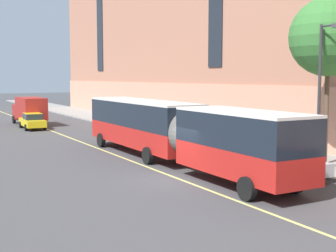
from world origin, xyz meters
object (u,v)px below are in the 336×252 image
object	(u,v)px
parked_car_silver_1	(289,162)
parked_car_black_2	(123,125)
box_truck	(29,109)
fire_hydrant	(113,121)
city_bus	(173,129)
street_lamp	(323,83)
taxi_cab	(32,121)
street_tree_mid_block	(329,37)

from	to	relation	value
parked_car_silver_1	parked_car_black_2	world-z (taller)	same
box_truck	fire_hydrant	bearing A→B (deg)	-33.10
city_bus	fire_hydrant	xyz separation A→B (m)	(5.03, 21.49, -1.55)
parked_car_black_2	street_lamp	bearing A→B (deg)	-84.72
parked_car_silver_1	taxi_cab	size ratio (longest dim) A/B	0.89
parked_car_black_2	street_lamp	distance (m)	21.30
city_bus	street_lamp	distance (m)	8.52
parked_car_silver_1	street_lamp	world-z (taller)	street_lamp
parked_car_black_2	street_lamp	size ratio (longest dim) A/B	0.64
street_tree_mid_block	street_lamp	distance (m)	3.54
city_bus	fire_hydrant	size ratio (longest dim) A/B	28.18
parked_car_silver_1	fire_hydrant	size ratio (longest dim) A/B	5.98
box_truck	fire_hydrant	size ratio (longest dim) A/B	9.77
street_tree_mid_block	street_lamp	xyz separation A→B (m)	(-1.99, -1.53, -2.50)
city_bus	street_tree_mid_block	size ratio (longest dim) A/B	2.20
street_tree_mid_block	fire_hydrant	size ratio (longest dim) A/B	12.83
parked_car_silver_1	taxi_cab	distance (m)	29.06
box_truck	street_lamp	bearing A→B (deg)	-77.12
parked_car_black_2	box_truck	xyz separation A→B (m)	(-5.51, 11.68, 0.89)
parked_car_silver_1	fire_hydrant	xyz separation A→B (m)	(1.68, 27.40, -0.29)
city_bus	street_lamp	xyz separation A→B (m)	(5.13, -6.26, 2.65)
parked_car_silver_1	parked_car_black_2	distance (m)	20.50
taxi_cab	street_lamp	world-z (taller)	street_lamp
street_lamp	street_tree_mid_block	bearing A→B (deg)	37.57
city_bus	parked_car_silver_1	bearing A→B (deg)	-60.43
city_bus	street_lamp	size ratio (longest dim) A/B	2.71
parked_car_silver_1	street_tree_mid_block	bearing A→B (deg)	17.47
city_bus	box_truck	size ratio (longest dim) A/B	2.89
taxi_cab	city_bus	bearing A→B (deg)	-82.66
city_bus	fire_hydrant	world-z (taller)	city_bus
parked_car_black_2	fire_hydrant	distance (m)	7.14
taxi_cab	street_tree_mid_block	xyz separation A→B (m)	(10.02, -27.19, 6.41)
parked_car_silver_1	taxi_cab	xyz separation A→B (m)	(-6.25, 28.38, 0.00)
city_bus	street_tree_mid_block	distance (m)	9.98
parked_car_black_2	box_truck	world-z (taller)	box_truck
parked_car_silver_1	taxi_cab	bearing A→B (deg)	102.42
taxi_cab	street_lamp	xyz separation A→B (m)	(8.03, -28.72, 3.91)
parked_car_black_2	taxi_cab	world-z (taller)	same
city_bus	street_tree_mid_block	bearing A→B (deg)	-33.57
city_bus	box_truck	xyz separation A→B (m)	(-2.30, 26.27, -0.37)
taxi_cab	fire_hydrant	distance (m)	7.99
taxi_cab	street_tree_mid_block	distance (m)	29.68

